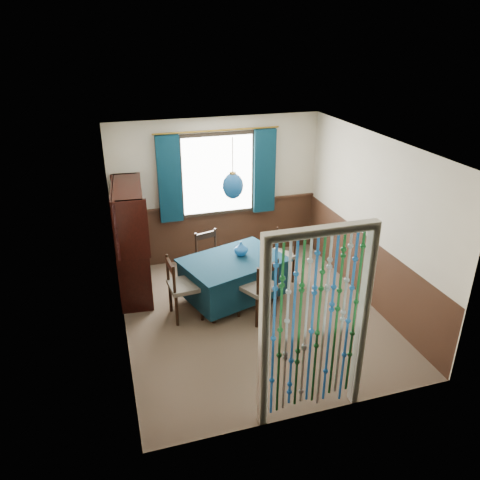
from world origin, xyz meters
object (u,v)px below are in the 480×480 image
object	(u,v)px
dining_table	(233,276)
pendant_lamp	(233,186)
chair_left	(183,286)
sideboard	(133,256)
chair_near	(259,287)
vase_sideboard	(133,228)
vase_table	(241,249)
bowl_shelf	(135,224)
chair_right	(280,256)
chair_far	(210,257)

from	to	relation	value
dining_table	pendant_lamp	bearing A→B (deg)	98.92
chair_left	sideboard	xyz separation A→B (m)	(-0.59, 0.94, 0.11)
chair_near	vase_sideboard	size ratio (longest dim) A/B	5.63
vase_table	vase_sideboard	xyz separation A→B (m)	(-1.49, 0.92, 0.16)
vase_table	bowl_shelf	xyz separation A→B (m)	(-1.49, 0.42, 0.42)
sideboard	vase_table	distance (m)	1.68
dining_table	vase_table	bearing A→B (deg)	18.27
dining_table	chair_right	bearing A→B (deg)	2.38
dining_table	chair_left	size ratio (longest dim) A/B	1.81
chair_left	vase_table	distance (m)	1.05
vase_table	vase_sideboard	bearing A→B (deg)	148.28
chair_far	vase_table	world-z (taller)	vase_table
chair_left	bowl_shelf	bearing A→B (deg)	-148.69
bowl_shelf	pendant_lamp	bearing A→B (deg)	-21.50
chair_right	bowl_shelf	size ratio (longest dim) A/B	3.70
chair_near	sideboard	size ratio (longest dim) A/B	0.54
chair_right	vase_table	distance (m)	0.82
dining_table	sideboard	xyz separation A→B (m)	(-1.40, 0.73, 0.19)
bowl_shelf	chair_right	bearing A→B (deg)	-5.42
dining_table	chair_near	bearing A→B (deg)	-86.70
dining_table	chair_near	distance (m)	0.60
chair_near	bowl_shelf	distance (m)	2.02
vase_table	sideboard	bearing A→B (deg)	158.24
chair_left	vase_sideboard	xyz separation A→B (m)	(-0.53, 1.24, 0.45)
bowl_shelf	vase_sideboard	size ratio (longest dim) A/B	1.44
chair_right	pendant_lamp	size ratio (longest dim) A/B	1.03
dining_table	bowl_shelf	world-z (taller)	bowl_shelf
sideboard	chair_near	bearing A→B (deg)	-34.31
dining_table	sideboard	size ratio (longest dim) A/B	0.97
dining_table	pendant_lamp	xyz separation A→B (m)	(-0.00, 0.00, 1.42)
pendant_lamp	chair_far	bearing A→B (deg)	107.89
dining_table	vase_sideboard	distance (m)	1.77
chair_right	vase_sideboard	xyz separation A→B (m)	(-2.20, 0.71, 0.48)
dining_table	vase_table	xyz separation A→B (m)	(0.15, 0.11, 0.39)
chair_far	bowl_shelf	world-z (taller)	bowl_shelf
chair_near	chair_right	xyz separation A→B (m)	(0.66, 0.87, -0.03)
chair_near	vase_sideboard	world-z (taller)	vase_sideboard
chair_near	chair_far	world-z (taller)	chair_near
chair_far	bowl_shelf	xyz separation A→B (m)	(-1.13, -0.10, 0.75)
chair_near	chair_far	bearing A→B (deg)	82.12
dining_table	chair_left	xyz separation A→B (m)	(-0.80, -0.22, 0.09)
chair_right	vase_table	xyz separation A→B (m)	(-0.72, -0.21, 0.33)
bowl_shelf	sideboard	bearing A→B (deg)	106.69
sideboard	bowl_shelf	bearing A→B (deg)	-69.03
chair_near	vase_table	xyz separation A→B (m)	(-0.06, 0.67, 0.30)
chair_near	dining_table	bearing A→B (deg)	83.72
dining_table	sideboard	distance (m)	1.58
dining_table	chair_far	size ratio (longest dim) A/B	1.95
vase_sideboard	vase_table	bearing A→B (deg)	-31.72
dining_table	vase_sideboard	size ratio (longest dim) A/B	10.18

